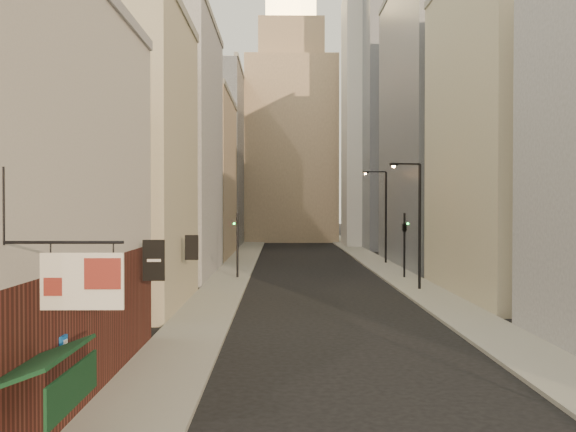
% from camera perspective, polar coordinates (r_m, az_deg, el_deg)
% --- Properties ---
extents(sidewalk_left, '(3.00, 140.00, 0.15)m').
position_cam_1_polar(sidewalk_left, '(64.67, -4.08, -3.92)').
color(sidewalk_left, gray).
rests_on(sidewalk_left, ground).
extents(sidewalk_right, '(3.00, 140.00, 0.15)m').
position_cam_1_polar(sidewalk_right, '(65.21, 7.43, -3.89)').
color(sidewalk_right, gray).
rests_on(sidewalk_right, ground).
extents(left_bldg_beige, '(8.00, 12.00, 16.00)m').
position_cam_1_polar(left_bldg_beige, '(36.60, -15.48, 4.69)').
color(left_bldg_beige, '#AEA588').
rests_on(left_bldg_beige, ground).
extents(left_bldg_grey, '(8.00, 16.00, 20.00)m').
position_cam_1_polar(left_bldg_grey, '(52.34, -10.99, 5.78)').
color(left_bldg_grey, gray).
rests_on(left_bldg_grey, ground).
extents(left_bldg_tan, '(8.00, 18.00, 17.00)m').
position_cam_1_polar(left_bldg_tan, '(70.00, -8.35, 3.35)').
color(left_bldg_tan, '#9E8568').
rests_on(left_bldg_tan, ground).
extents(left_bldg_wingrid, '(8.00, 20.00, 24.00)m').
position_cam_1_polar(left_bldg_wingrid, '(90.03, -6.66, 5.06)').
color(left_bldg_wingrid, gray).
rests_on(left_bldg_wingrid, ground).
extents(right_bldg_beige, '(8.00, 16.00, 20.00)m').
position_cam_1_polar(right_bldg_beige, '(42.21, 19.83, 6.90)').
color(right_bldg_beige, '#AEA588').
rests_on(right_bldg_beige, ground).
extents(right_bldg_wingrid, '(8.00, 20.00, 26.00)m').
position_cam_1_polar(right_bldg_wingrid, '(61.56, 13.24, 7.86)').
color(right_bldg_wingrid, gray).
rests_on(right_bldg_wingrid, ground).
extents(highrise, '(21.00, 23.00, 51.20)m').
position_cam_1_polar(highrise, '(91.95, 12.68, 13.56)').
color(highrise, gray).
rests_on(highrise, ground).
extents(clock_tower, '(14.00, 14.00, 44.90)m').
position_cam_1_polar(clock_tower, '(102.05, 0.26, 7.76)').
color(clock_tower, '#9E8568').
rests_on(clock_tower, ground).
extents(white_tower, '(8.00, 8.00, 41.50)m').
position_cam_1_polar(white_tower, '(89.19, 7.59, 9.36)').
color(white_tower, silver).
rests_on(white_tower, ground).
extents(streetlamp_mid, '(2.15, 0.69, 8.33)m').
position_cam_1_polar(streetlamp_mid, '(42.46, 11.36, -0.19)').
color(streetlamp_mid, black).
rests_on(streetlamp_mid, ground).
extents(streetlamp_far, '(2.31, 0.23, 8.80)m').
position_cam_1_polar(streetlamp_far, '(61.21, 8.48, 0.43)').
color(streetlamp_far, black).
rests_on(streetlamp_far, ground).
extents(traffic_light_left, '(0.53, 0.40, 5.00)m').
position_cam_1_polar(traffic_light_left, '(48.54, -4.52, -1.52)').
color(traffic_light_left, black).
rests_on(traffic_light_left, ground).
extents(traffic_light_right, '(0.62, 0.59, 5.00)m').
position_cam_1_polar(traffic_light_right, '(49.13, 10.31, -1.15)').
color(traffic_light_right, black).
rests_on(traffic_light_right, ground).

